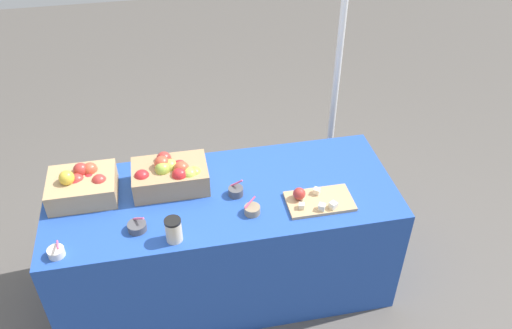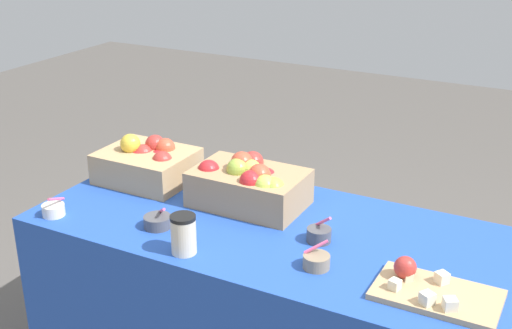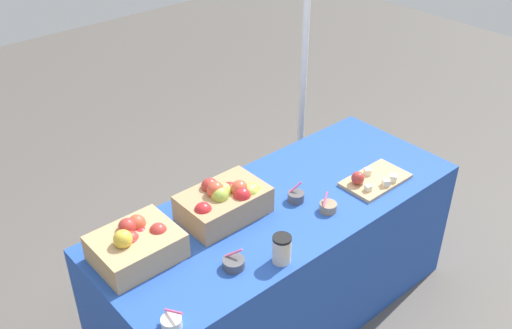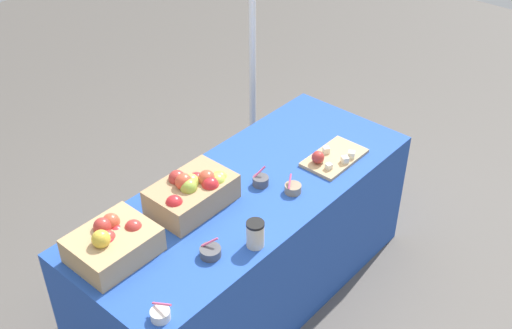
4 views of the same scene
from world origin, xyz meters
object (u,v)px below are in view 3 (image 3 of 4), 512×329
Objects in this scene: sample_bowl_mid at (234,263)px; coffee_cup at (282,249)px; cutting_board_front at (373,180)px; tent_pole at (305,51)px; apple_crate_left at (136,244)px; sample_bowl_extra at (296,197)px; apple_crate_middle at (225,201)px; sample_bowl_far at (328,207)px; sample_bowl_near at (172,322)px.

coffee_cup is at bearing -30.36° from sample_bowl_mid.
cutting_board_front is 0.16× the size of tent_pole.
tent_pole reaches higher than apple_crate_left.
sample_bowl_extra reaches higher than sample_bowl_mid.
cutting_board_front and sample_bowl_mid have the same top height.
sample_bowl_mid is at bearing -145.21° from tent_pole.
apple_crate_middle reaches higher than coffee_cup.
sample_bowl_extra is at bearing -136.57° from tent_pole.
sample_bowl_mid is 1.09× the size of sample_bowl_far.
sample_bowl_far is 0.04× the size of tent_pole.
coffee_cup is at bearing -142.30° from sample_bowl_extra.
sample_bowl_extra is 0.04× the size of tent_pole.
sample_bowl_mid is 0.59m from sample_bowl_far.
apple_crate_middle reaches higher than sample_bowl_far.
apple_crate_left is 1.00× the size of cutting_board_front.
sample_bowl_near is 0.94m from sample_bowl_extra.
coffee_cup is at bearing -92.37° from apple_crate_middle.
apple_crate_left is 0.62m from coffee_cup.
apple_crate_middle is at bearing 143.16° from sample_bowl_far.
apple_crate_middle is at bearing 57.16° from sample_bowl_mid.
apple_crate_left reaches higher than sample_bowl_near.
apple_crate_middle is 1.15× the size of cutting_board_front.
sample_bowl_extra reaches higher than cutting_board_front.
coffee_cup reaches higher than cutting_board_front.
coffee_cup is at bearing -43.18° from apple_crate_left.
apple_crate_left is 0.47m from apple_crate_middle.
sample_bowl_mid is 1.64m from tent_pole.
coffee_cup is (-0.35, -0.27, 0.04)m from sample_bowl_extra.
sample_bowl_far is 0.17m from sample_bowl_extra.
cutting_board_front is at bearing -13.91° from apple_crate_left.
sample_bowl_near is 0.72× the size of coffee_cup.
cutting_board_front is at bearing 9.26° from coffee_cup.
tent_pole is at bearing 41.78° from coffee_cup.
sample_bowl_extra is (0.91, 0.27, 0.00)m from sample_bowl_near.
apple_crate_left is 0.87× the size of apple_crate_middle.
sample_bowl_near is (-0.57, -0.40, -0.06)m from apple_crate_middle.
sample_bowl_mid is (-0.93, -0.02, 0.00)m from cutting_board_front.
sample_bowl_extra reaches higher than sample_bowl_near.
sample_bowl_far reaches higher than cutting_board_front.
apple_crate_left is 1.24m from cutting_board_front.
sample_bowl_mid is 0.55m from sample_bowl_extra.
sample_bowl_far is 1.21m from tent_pole.
coffee_cup is at bearing -138.22° from tent_pole.
sample_bowl_near is 0.97m from sample_bowl_far.
tent_pole is (1.14, 1.02, 0.28)m from coffee_cup.
apple_crate_middle is (0.47, -0.02, 0.01)m from apple_crate_left.
sample_bowl_far is (0.97, 0.11, 0.00)m from sample_bowl_near.
sample_bowl_extra is (-0.41, 0.15, 0.01)m from cutting_board_front.
sample_bowl_extra is (0.53, 0.17, 0.00)m from sample_bowl_mid.
sample_bowl_near is 0.04× the size of tent_pole.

